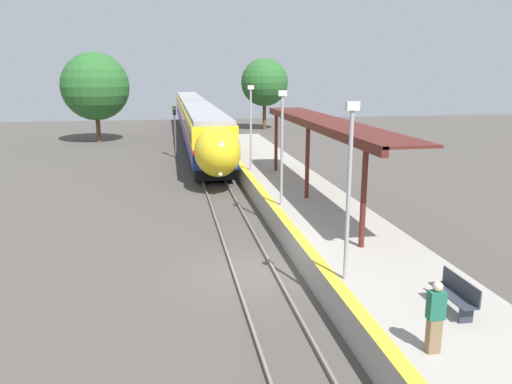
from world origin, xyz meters
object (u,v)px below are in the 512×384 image
person_waiting (435,316)px  railway_signal (175,126)px  lamppost_near (349,181)px  lamppost_mid (282,141)px  train (196,118)px  platform_bench (456,294)px  lamppost_far (251,122)px

person_waiting → railway_signal: size_ratio=0.39×
lamppost_near → lamppost_mid: (0.00, 8.47, 0.00)m
lamppost_near → railway_signal: bearing=98.8°
train → lamppost_near: (2.16, -38.82, 1.66)m
platform_bench → lamppost_mid: 11.34m
train → platform_bench: (4.21, -41.22, -0.82)m
train → railway_signal: bearing=-102.4°
person_waiting → lamppost_far: 21.13m
platform_bench → railway_signal: bearing=101.8°
lamppost_mid → lamppost_far: 8.47m
platform_bench → lamppost_near: lamppost_near is taller
person_waiting → lamppost_far: size_ratio=0.32×
platform_bench → railway_signal: (-6.46, 31.00, 1.08)m
lamppost_far → platform_bench: bearing=-83.9°
railway_signal → lamppost_near: size_ratio=0.82×
train → lamppost_near: 38.92m
lamppost_far → train: bearing=95.6°
lamppost_near → lamppost_far: 16.94m
lamppost_far → lamppost_near: bearing=-90.0°
railway_signal → lamppost_mid: size_ratio=0.82×
lamppost_mid → train: bearing=94.1°
train → lamppost_far: 22.05m
railway_signal → lamppost_near: 28.97m
railway_signal → lamppost_mid: lamppost_mid is taller
train → lamppost_far: lamppost_far is taller
platform_bench → person_waiting: bearing=-132.5°
lamppost_near → lamppost_mid: bearing=90.0°
railway_signal → lamppost_far: lamppost_far is taller
lamppost_near → person_waiting: bearing=-82.8°
lamppost_far → person_waiting: bearing=-88.6°
platform_bench → railway_signal: size_ratio=0.39×
train → lamppost_far: bearing=-84.4°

